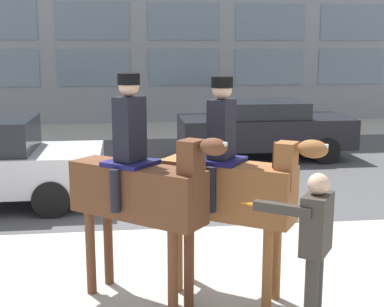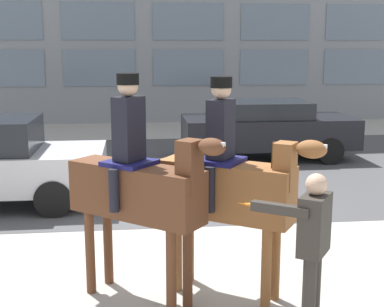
% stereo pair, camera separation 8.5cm
% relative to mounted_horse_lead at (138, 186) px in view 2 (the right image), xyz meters
% --- Properties ---
extents(ground_plane, '(80.00, 80.00, 0.00)m').
position_rel_mounted_horse_lead_xyz_m(ground_plane, '(0.43, 1.92, -1.34)').
color(ground_plane, '#9E9B93').
extents(road_surface, '(22.74, 8.50, 0.01)m').
position_rel_mounted_horse_lead_xyz_m(road_surface, '(0.43, 6.67, -1.34)').
color(road_surface, '#444447').
rests_on(road_surface, ground_plane).
extents(mounted_horse_lead, '(1.68, 1.46, 2.56)m').
position_rel_mounted_horse_lead_xyz_m(mounted_horse_lead, '(0.00, 0.00, 0.00)').
color(mounted_horse_lead, '#59331E').
rests_on(mounted_horse_lead, ground_plane).
extents(mounted_horse_companion, '(1.73, 1.30, 2.51)m').
position_rel_mounted_horse_lead_xyz_m(mounted_horse_companion, '(1.01, 0.02, -0.03)').
color(mounted_horse_companion, brown).
rests_on(mounted_horse_companion, ground_plane).
extents(pedestrian_bystander, '(0.90, 0.50, 1.70)m').
position_rel_mounted_horse_lead_xyz_m(pedestrian_bystander, '(1.59, -1.11, -0.33)').
color(pedestrian_bystander, '#332D28').
rests_on(pedestrian_bystander, ground_plane).
extents(street_car_far_lane, '(4.34, 1.93, 1.49)m').
position_rel_mounted_horse_lead_xyz_m(street_car_far_lane, '(3.39, 7.61, -0.55)').
color(street_car_far_lane, black).
rests_on(street_car_far_lane, ground_plane).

